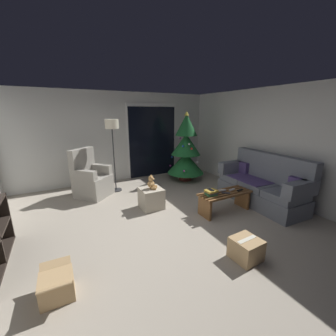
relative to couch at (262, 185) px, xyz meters
The scene contains 20 objects.
ground_plane 2.35m from the couch, behind, with size 7.00×7.00×0.00m, color #9E9384.
wall_back 3.99m from the couch, 126.52° to the left, with size 5.72×0.12×2.50m, color beige.
wall_right 1.01m from the couch, ahead, with size 0.12×6.00×2.50m, color beige.
patio_door_frame 3.38m from the couch, 112.20° to the left, with size 1.60×0.02×2.20m, color silver.
patio_door_glass 3.35m from the couch, 112.31° to the left, with size 1.50×0.02×2.10m, color black.
couch is the anchor object (origin of this frame).
coffee_table 1.04m from the couch, behind, with size 1.10×0.40×0.42m.
remote_silver 0.83m from the couch, behind, with size 0.04×0.16×0.02m, color #ADADB2.
remote_graphite 1.06m from the couch, behind, with size 0.04×0.16×0.02m, color #333338.
remote_white 1.04m from the couch, behind, with size 0.04×0.16×0.02m, color silver.
remote_black 0.71m from the couch, behind, with size 0.04×0.16×0.02m, color black.
book_stack 1.37m from the couch, behind, with size 0.22×0.20×0.10m.
cell_phone 1.38m from the couch, behind, with size 0.07×0.14×0.01m, color black.
christmas_tree 2.27m from the couch, 106.02° to the left, with size 1.05×1.05×1.97m.
armchair 3.89m from the couch, 146.26° to the left, with size 0.97×0.97×1.13m.
floor_lamp 3.64m from the couch, 139.93° to the left, with size 0.32×0.32×1.78m.
ottoman 2.42m from the couch, 158.49° to the left, with size 0.44×0.44×0.42m, color #B2A893.
teddy_bear_honey 2.41m from the couch, 158.55° to the left, with size 0.22×0.21×0.29m.
cardboard_box_open_near_shelf 4.09m from the couch, behind, with size 0.34×0.47×0.32m.
cardboard_box_taped_mid_floor 2.11m from the couch, 146.17° to the right, with size 0.37×0.37×0.30m.
Camera 1 is at (-1.51, -2.91, 1.95)m, focal length 22.33 mm.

